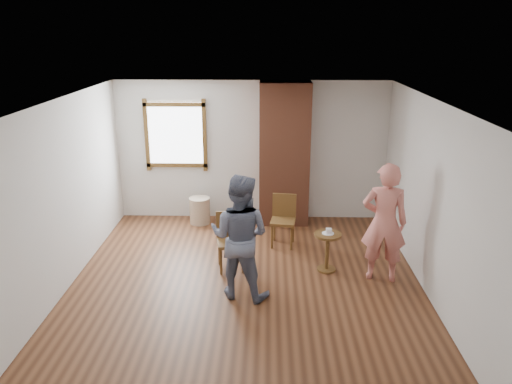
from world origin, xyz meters
TOP-DOWN VIEW (x-y plane):
  - ground at (0.00, 0.00)m, footprint 5.50×5.50m
  - room_shell at (-0.06, 0.61)m, footprint 5.04×5.52m
  - brick_chimney at (0.60, 2.50)m, footprint 0.90×0.50m
  - stoneware_crock at (-0.96, 2.40)m, footprint 0.44×0.44m
  - dark_pot at (-0.31, 2.20)m, footprint 0.18×0.18m
  - dining_chair_left at (-0.25, 0.62)m, footprint 0.47×0.47m
  - dining_chair_right at (0.57, 1.50)m, footprint 0.45×0.45m
  - side_table at (1.20, 0.53)m, footprint 0.40×0.40m
  - cake_plate at (1.20, 0.53)m, footprint 0.18×0.18m
  - cake_slice at (1.21, 0.53)m, footprint 0.08×0.07m
  - man at (-0.06, -0.20)m, footprint 0.99×0.87m
  - person_pink at (1.95, 0.30)m, footprint 0.70×0.52m

SIDE VIEW (x-z plane):
  - ground at x=0.00m, z-range 0.00..0.00m
  - dark_pot at x=-0.31m, z-range 0.00..0.16m
  - stoneware_crock at x=-0.96m, z-range 0.00..0.49m
  - side_table at x=1.20m, z-range 0.10..0.70m
  - dining_chair_right at x=0.57m, z-range 0.05..0.90m
  - dining_chair_left at x=-0.25m, z-range 0.05..0.92m
  - cake_plate at x=1.20m, z-range 0.60..0.61m
  - cake_slice at x=1.21m, z-range 0.61..0.67m
  - man at x=-0.06m, z-range 0.00..1.72m
  - person_pink at x=1.95m, z-range 0.00..1.75m
  - brick_chimney at x=0.60m, z-range 0.00..2.60m
  - room_shell at x=-0.06m, z-range 0.50..3.12m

